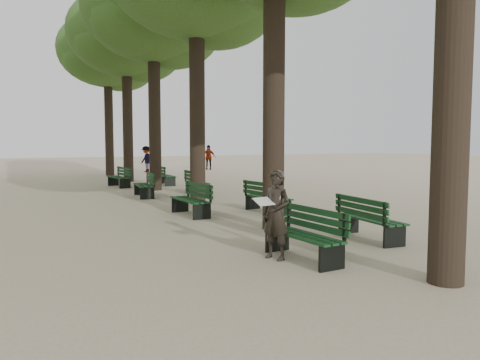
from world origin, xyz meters
name	(u,v)px	position (x,y,z in m)	size (l,w,h in m)	color
ground	(287,263)	(0.00, 0.00, 0.00)	(120.00, 120.00, 0.00)	#BEAE90
tree_central_3	(153,9)	(1.50, 13.00, 7.65)	(6.00, 6.00, 9.95)	#33261C
tree_central_4	(126,34)	(1.50, 18.00, 7.65)	(6.00, 6.00, 9.95)	#33261C
tree_central_5	(107,51)	(1.50, 23.00, 7.65)	(6.00, 6.00, 9.95)	#33261C
bench_left_0	(302,245)	(0.37, 0.07, 0.27)	(0.68, 1.83, 0.92)	black
bench_left_1	(190,206)	(0.37, 5.69, 0.27)	(0.65, 1.82, 0.92)	black
bench_left_2	(144,190)	(0.37, 10.72, 0.27)	(0.76, 1.85, 0.92)	black
bench_left_3	(119,181)	(0.37, 15.11, 0.27)	(0.80, 1.86, 0.92)	black
bench_right_0	(370,227)	(2.63, 0.86, 0.27)	(0.73, 1.84, 0.92)	black
bench_right_1	(268,203)	(2.63, 5.24, 0.27)	(0.75, 1.85, 0.92)	black
bench_right_2	(197,187)	(2.63, 10.96, 0.27)	(0.68, 1.83, 0.92)	black
bench_right_3	(166,179)	(2.63, 15.18, 0.27)	(0.61, 1.81, 0.92)	black
man_with_map	(276,215)	(-0.01, 0.35, 0.80)	(0.70, 0.71, 1.59)	black
pedestrian_c	(208,157)	(9.39, 25.97, 0.93)	(1.09, 0.37, 1.86)	#262628
pedestrian_b	(146,159)	(4.43, 25.32, 0.90)	(1.16, 0.36, 1.80)	#262628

